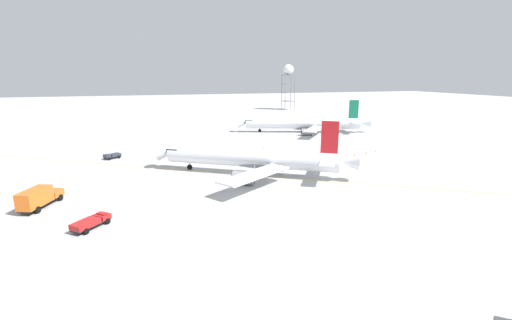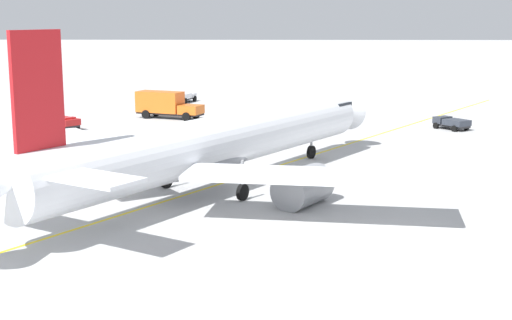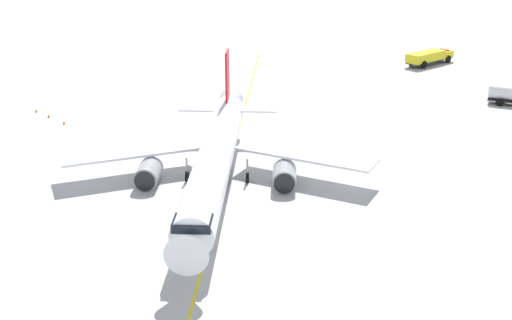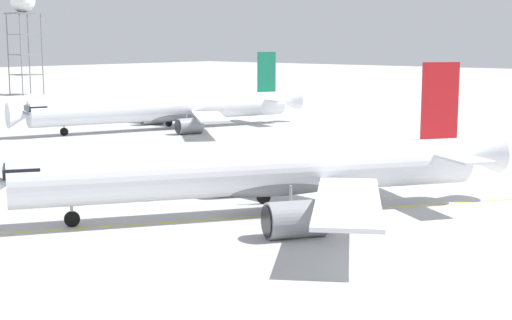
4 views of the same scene
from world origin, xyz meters
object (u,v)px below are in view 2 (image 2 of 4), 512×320
at_px(ops_pickup_truck, 59,121).
at_px(catering_truck_truck, 165,104).
at_px(pushback_tug_truck, 182,97).
at_px(baggage_truck_truck, 451,123).
at_px(airliner_main, 213,147).

height_order(ops_pickup_truck, catering_truck_truck, catering_truck_truck).
height_order(pushback_tug_truck, ops_pickup_truck, ops_pickup_truck).
bearing_deg(baggage_truck_truck, catering_truck_truck, 41.25).
distance_m(airliner_main, pushback_tug_truck, 52.40).
height_order(airliner_main, ops_pickup_truck, airliner_main).
bearing_deg(pushback_tug_truck, catering_truck_truck, -162.23).
xyz_separation_m(airliner_main, pushback_tug_truck, (51.67, 8.45, -2.28)).
bearing_deg(ops_pickup_truck, airliner_main, -15.46).
bearing_deg(baggage_truck_truck, airliner_main, 106.21).
xyz_separation_m(airliner_main, catering_truck_truck, (36.03, 8.44, -1.42)).
bearing_deg(airliner_main, pushback_tug_truck, 41.10).
height_order(airliner_main, pushback_tug_truck, airliner_main).
xyz_separation_m(pushback_tug_truck, ops_pickup_truck, (-24.05, 10.07, 0.00)).
distance_m(ops_pickup_truck, catering_truck_truck, 13.17).
xyz_separation_m(airliner_main, baggage_truck_truck, (28.25, -22.87, -2.37)).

